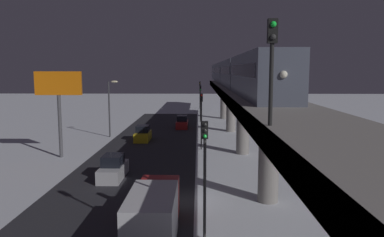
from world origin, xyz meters
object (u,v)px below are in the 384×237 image
(commercial_billboard, at_px, (59,92))
(traffic_light_mid, at_px, (201,113))
(traffic_light_far, at_px, (200,98))
(sedan_yellow, at_px, (143,134))
(rail_signal, at_px, (272,53))
(sedan_silver, at_px, (113,169))
(traffic_light_distant, at_px, (200,91))
(subway_train, at_px, (230,72))
(traffic_light_near, at_px, (205,163))
(sedan_red, at_px, (182,123))
(box_truck, at_px, (154,214))

(commercial_billboard, bearing_deg, traffic_light_mid, -164.02)
(traffic_light_far, bearing_deg, sedan_yellow, 67.19)
(rail_signal, xyz_separation_m, traffic_light_far, (2.40, -51.00, -5.43))
(rail_signal, distance_m, traffic_light_mid, 28.53)
(sedan_silver, height_order, traffic_light_mid, traffic_light_mid)
(traffic_light_distant, bearing_deg, rail_signal, 91.86)
(subway_train, xyz_separation_m, traffic_light_distant, (4.47, -30.02, -4.48))
(traffic_light_distant, bearing_deg, commercial_billboard, 73.80)
(subway_train, relative_size, sedan_silver, 16.23)
(sedan_yellow, xyz_separation_m, commercial_billboard, (7.13, 9.44, 6.03))
(rail_signal, distance_m, sedan_yellow, 35.72)
(rail_signal, xyz_separation_m, traffic_light_near, (2.40, -4.82, -5.43))
(traffic_light_far, bearing_deg, sedan_red, 67.47)
(rail_signal, bearing_deg, sedan_yellow, -73.37)
(rail_signal, bearing_deg, traffic_light_mid, -85.08)
(sedan_red, relative_size, traffic_light_mid, 0.68)
(sedan_yellow, relative_size, box_truck, 0.55)
(sedan_yellow, bearing_deg, commercial_billboard, 52.94)
(sedan_silver, bearing_deg, traffic_light_mid, -122.83)
(traffic_light_near, xyz_separation_m, traffic_light_distant, (0.00, -69.27, 0.00))
(rail_signal, xyz_separation_m, box_truck, (5.10, -4.98, -8.28))
(traffic_light_near, relative_size, traffic_light_distant, 1.00)
(subway_train, distance_m, traffic_light_near, 39.75)
(traffic_light_near, bearing_deg, commercial_billboard, -52.25)
(sedan_silver, bearing_deg, sedan_red, -99.42)
(traffic_light_mid, bearing_deg, traffic_light_distant, -90.00)
(sedan_yellow, relative_size, traffic_light_mid, 0.64)
(traffic_light_mid, distance_m, traffic_light_far, 23.09)
(box_truck, xyz_separation_m, commercial_billboard, (11.93, -18.74, 5.48))
(sedan_red, bearing_deg, box_truck, -89.71)
(subway_train, relative_size, sedan_yellow, 18.17)
(sedan_red, xyz_separation_m, sedan_yellow, (4.60, 10.84, 0.01))
(traffic_light_distant, bearing_deg, sedan_red, 84.49)
(rail_signal, relative_size, box_truck, 0.54)
(sedan_silver, bearing_deg, sedan_yellow, -90.00)
(traffic_light_mid, height_order, traffic_light_far, same)
(sedan_red, xyz_separation_m, box_truck, (-0.20, 39.03, 0.56))
(sedan_yellow, bearing_deg, rail_signal, 106.63)
(subway_train, height_order, sedan_silver, subway_train)
(rail_signal, relative_size, traffic_light_far, 0.62)
(subway_train, relative_size, traffic_light_distant, 11.57)
(rail_signal, xyz_separation_m, traffic_light_mid, (2.40, -27.91, -5.43))
(sedan_red, bearing_deg, sedan_yellow, -112.99)
(sedan_red, bearing_deg, commercial_billboard, -120.04)
(box_truck, bearing_deg, subway_train, -100.39)
(traffic_light_near, bearing_deg, traffic_light_mid, -90.00)
(sedan_yellow, height_order, box_truck, box_truck)
(sedan_red, bearing_deg, sedan_silver, -99.42)
(sedan_red, bearing_deg, traffic_light_distant, 84.49)
(traffic_light_distant, bearing_deg, sedan_silver, 82.61)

